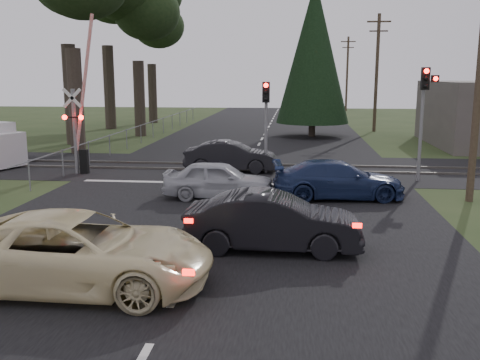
# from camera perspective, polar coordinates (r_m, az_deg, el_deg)

# --- Properties ---
(ground) EXTENTS (120.00, 120.00, 0.00)m
(ground) POSITION_cam_1_polar(r_m,az_deg,el_deg) (14.08, -3.91, -7.07)
(ground) COLOR #293A1A
(ground) RESTS_ON ground
(road) EXTENTS (14.00, 100.00, 0.01)m
(road) POSITION_cam_1_polar(r_m,az_deg,el_deg) (23.70, 0.21, 0.47)
(road) COLOR black
(road) RESTS_ON ground
(rail_corridor) EXTENTS (120.00, 8.00, 0.01)m
(rail_corridor) POSITION_cam_1_polar(r_m,az_deg,el_deg) (25.66, 0.66, 1.29)
(rail_corridor) COLOR black
(rail_corridor) RESTS_ON ground
(stop_line) EXTENTS (13.00, 0.35, 0.00)m
(stop_line) POSITION_cam_1_polar(r_m,az_deg,el_deg) (21.94, -0.26, -0.38)
(stop_line) COLOR silver
(stop_line) RESTS_ON ground
(rail_near) EXTENTS (120.00, 0.12, 0.10)m
(rail_near) POSITION_cam_1_polar(r_m,az_deg,el_deg) (24.87, 0.49, 1.08)
(rail_near) COLOR #59544C
(rail_near) RESTS_ON ground
(rail_far) EXTENTS (120.00, 0.12, 0.10)m
(rail_far) POSITION_cam_1_polar(r_m,az_deg,el_deg) (26.44, 0.82, 1.68)
(rail_far) COLOR #59544C
(rail_far) RESTS_ON ground
(crossing_signal) EXTENTS (1.62, 0.38, 6.96)m
(crossing_signal) POSITION_cam_1_polar(r_m,az_deg,el_deg) (25.00, -16.74, 5.31)
(crossing_signal) COLOR slate
(crossing_signal) RESTS_ON ground
(traffic_signal_right) EXTENTS (0.68, 0.48, 4.70)m
(traffic_signal_right) POSITION_cam_1_polar(r_m,az_deg,el_deg) (23.26, 19.10, 7.88)
(traffic_signal_right) COLOR slate
(traffic_signal_right) RESTS_ON ground
(traffic_signal_center) EXTENTS (0.32, 0.48, 4.10)m
(traffic_signal_center) POSITION_cam_1_polar(r_m,az_deg,el_deg) (23.94, 2.78, 7.32)
(traffic_signal_center) COLOR slate
(traffic_signal_center) RESTS_ON ground
(utility_pole_mid) EXTENTS (1.80, 0.26, 9.00)m
(utility_pole_mid) POSITION_cam_1_polar(r_m,az_deg,el_deg) (43.61, 14.38, 11.23)
(utility_pole_mid) COLOR #4C3D2D
(utility_pole_mid) RESTS_ON ground
(utility_pole_far) EXTENTS (1.80, 0.26, 9.00)m
(utility_pole_far) POSITION_cam_1_polar(r_m,az_deg,el_deg) (68.45, 11.36, 11.20)
(utility_pole_far) COLOR #4C3D2D
(utility_pole_far) RESTS_ON ground
(euc_tree_c) EXTENTS (6.00, 6.00, 13.20)m
(euc_tree_c) POSITION_cam_1_polar(r_m,az_deg,el_deg) (40.15, -11.04, 18.26)
(euc_tree_c) COLOR #473D33
(euc_tree_c) RESTS_ON ground
(euc_tree_e) EXTENTS (6.00, 6.00, 13.20)m
(euc_tree_e) POSITION_cam_1_polar(r_m,az_deg,el_deg) (51.21, -9.56, 16.72)
(euc_tree_e) COLOR #473D33
(euc_tree_e) RESTS_ON ground
(conifer_tree) EXTENTS (5.20, 5.20, 11.00)m
(conifer_tree) POSITION_cam_1_polar(r_m,az_deg,el_deg) (39.22, 7.88, 13.37)
(conifer_tree) COLOR #473D33
(conifer_tree) RESTS_ON ground
(fence_left) EXTENTS (0.10, 36.00, 1.20)m
(fence_left) POSITION_cam_1_polar(r_m,az_deg,el_deg) (37.34, -9.85, 4.22)
(fence_left) COLOR slate
(fence_left) RESTS_ON ground
(cream_coupe) EXTENTS (5.66, 2.61, 1.57)m
(cream_coupe) POSITION_cam_1_polar(r_m,az_deg,el_deg) (11.71, -16.94, -7.31)
(cream_coupe) COLOR beige
(cream_coupe) RESTS_ON ground
(dark_hatchback) EXTENTS (4.47, 1.59, 1.47)m
(dark_hatchback) POSITION_cam_1_polar(r_m,az_deg,el_deg) (13.60, 3.52, -4.49)
(dark_hatchback) COLOR black
(dark_hatchback) RESTS_ON ground
(silver_car) EXTENTS (3.99, 1.64, 1.35)m
(silver_car) POSITION_cam_1_polar(r_m,az_deg,el_deg) (19.28, -2.29, 0.01)
(silver_car) COLOR #ABADB3
(silver_car) RESTS_ON ground
(blue_sedan) EXTENTS (4.88, 2.38, 1.37)m
(blue_sedan) POSITION_cam_1_polar(r_m,az_deg,el_deg) (19.58, 10.42, 0.03)
(blue_sedan) COLOR navy
(blue_sedan) RESTS_ON ground
(dark_car_far) EXTENTS (4.24, 1.50, 1.40)m
(dark_car_far) POSITION_cam_1_polar(r_m,az_deg,el_deg) (24.69, -1.00, 2.53)
(dark_car_far) COLOR black
(dark_car_far) RESTS_ON ground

